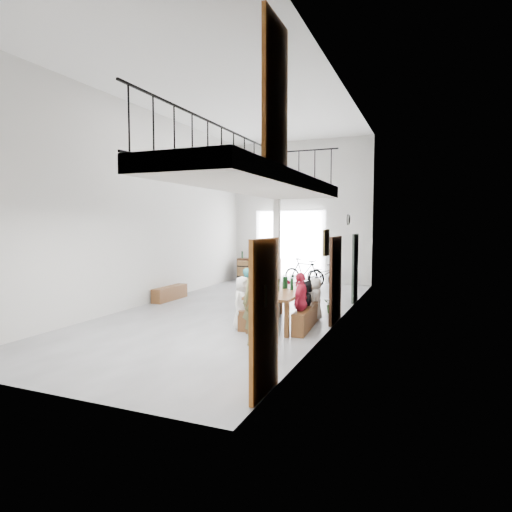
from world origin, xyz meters
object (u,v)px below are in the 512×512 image
at_px(side_bench, 170,293).
at_px(serving_counter, 259,270).
at_px(host_standing, 258,303).
at_px(oak_barrel, 244,271).
at_px(bench_inner, 257,313).
at_px(bicycle_near, 323,274).
at_px(tasting_table, 283,294).

height_order(side_bench, serving_counter, serving_counter).
bearing_deg(host_standing, oak_barrel, 94.90).
height_order(bench_inner, side_bench, bench_inner).
distance_m(side_bench, serving_counter, 5.06).
distance_m(serving_counter, bicycle_near, 2.69).
distance_m(tasting_table, bicycle_near, 6.39).
xyz_separation_m(bench_inner, oak_barrel, (-3.18, 6.45, 0.19)).
bearing_deg(serving_counter, side_bench, -107.82).
xyz_separation_m(bench_inner, bicycle_near, (0.05, 6.40, 0.20)).
xyz_separation_m(serving_counter, bicycle_near, (2.67, -0.30, -0.04)).
bearing_deg(host_standing, bench_inner, 91.75).
relative_size(host_standing, bicycle_near, 1.00).
height_order(bench_inner, serving_counter, serving_counter).
relative_size(tasting_table, serving_counter, 1.42).
xyz_separation_m(side_bench, bicycle_near, (3.59, 4.67, 0.22)).
distance_m(tasting_table, oak_barrel, 7.46).
bearing_deg(serving_counter, bicycle_near, -13.79).
bearing_deg(bicycle_near, serving_counter, 112.20).
relative_size(bench_inner, oak_barrel, 2.31).
bearing_deg(side_bench, oak_barrel, 85.71).
distance_m(serving_counter, host_standing, 9.03).
xyz_separation_m(side_bench, host_standing, (4.23, -3.43, 0.60)).
xyz_separation_m(bench_inner, serving_counter, (-2.62, 6.70, 0.24)).
bearing_deg(bench_inner, bicycle_near, 83.96).
bearing_deg(host_standing, bicycle_near, 73.99).
xyz_separation_m(side_bench, oak_barrel, (0.35, 4.72, 0.21)).
height_order(tasting_table, bench_inner, tasting_table).
relative_size(serving_counter, host_standing, 1.08).
bearing_deg(tasting_table, bench_inner, -176.72).
distance_m(side_bench, bicycle_near, 5.89).
height_order(side_bench, bicycle_near, bicycle_near).
relative_size(serving_counter, bicycle_near, 1.08).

